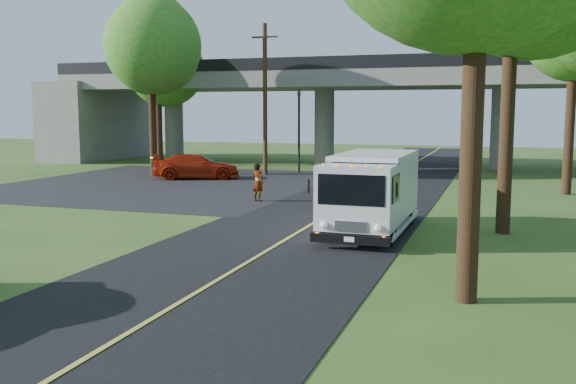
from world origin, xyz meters
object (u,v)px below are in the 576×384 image
at_px(tree_left_far, 159,59).
at_px(pedestrian, 258,182).
at_px(traffic_signal, 299,122).
at_px(step_van, 372,190).
at_px(tree_left_lot, 152,42).
at_px(red_sedan, 196,166).
at_px(utility_pole, 265,99).

distance_m(tree_left_far, pedestrian, 20.68).
height_order(traffic_signal, step_van, traffic_signal).
xyz_separation_m(traffic_signal, step_van, (8.20, -18.27, -1.83)).
relative_size(tree_left_lot, red_sedan, 2.13).
bearing_deg(pedestrian, utility_pole, -45.42).
distance_m(step_van, red_sedan, 18.09).
bearing_deg(traffic_signal, tree_left_lot, -151.89).
relative_size(utility_pole, tree_left_lot, 0.86).
bearing_deg(step_van, red_sedan, 134.92).
xyz_separation_m(tree_left_far, step_van, (19.00, -20.11, -6.08)).
distance_m(traffic_signal, pedestrian, 13.23).
distance_m(tree_left_lot, tree_left_far, 6.72).
bearing_deg(utility_pole, pedestrian, -71.13).
xyz_separation_m(utility_pole, step_van, (9.70, -16.27, -3.22)).
bearing_deg(utility_pole, traffic_signal, 53.13).
bearing_deg(traffic_signal, pedestrian, -80.27).
bearing_deg(step_van, tree_left_lot, 139.03).
height_order(traffic_signal, red_sedan, traffic_signal).
relative_size(tree_left_lot, step_van, 1.74).
distance_m(step_van, pedestrian, 8.12).
xyz_separation_m(utility_pole, red_sedan, (-2.96, -3.38, -3.88)).
height_order(step_van, pedestrian, step_van).
height_order(traffic_signal, tree_left_far, tree_left_far).
height_order(utility_pole, tree_left_lot, tree_left_lot).
bearing_deg(pedestrian, red_sedan, -22.47).
bearing_deg(traffic_signal, utility_pole, -126.87).
xyz_separation_m(step_van, pedestrian, (-6.00, 5.45, -0.55)).
height_order(traffic_signal, utility_pole, utility_pole).
bearing_deg(red_sedan, traffic_signal, -62.43).
bearing_deg(tree_left_far, red_sedan, -48.72).
distance_m(utility_pole, red_sedan, 5.94).
xyz_separation_m(step_van, red_sedan, (-12.67, 12.90, -0.66)).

